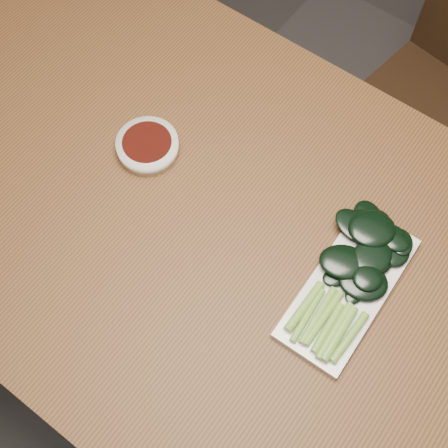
# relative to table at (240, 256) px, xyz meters

# --- Properties ---
(ground) EXTENTS (6.00, 6.00, 0.00)m
(ground) POSITION_rel_table_xyz_m (0.00, 0.00, -0.68)
(ground) COLOR #312E2E
(ground) RESTS_ON ground
(table) EXTENTS (1.40, 0.80, 0.75)m
(table) POSITION_rel_table_xyz_m (0.00, 0.00, 0.00)
(table) COLOR #4E2F16
(table) RESTS_ON ground
(sauce_bowl) EXTENTS (0.11, 0.11, 0.03)m
(sauce_bowl) POSITION_rel_table_xyz_m (-0.23, 0.04, 0.09)
(sauce_bowl) COLOR silver
(sauce_bowl) RESTS_ON table
(serving_plate) EXTENTS (0.12, 0.27, 0.01)m
(serving_plate) POSITION_rel_table_xyz_m (0.19, 0.03, 0.08)
(serving_plate) COLOR silver
(serving_plate) RESTS_ON table
(gai_lan) EXTENTS (0.15, 0.28, 0.03)m
(gai_lan) POSITION_rel_table_xyz_m (0.18, 0.07, 0.10)
(gai_lan) COLOR #6A9C35
(gai_lan) RESTS_ON serving_plate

